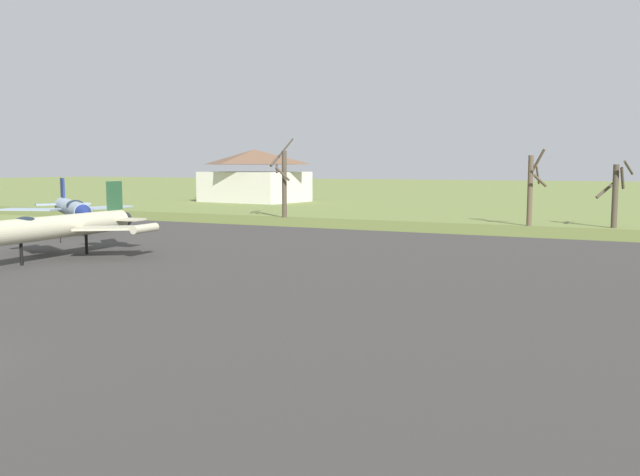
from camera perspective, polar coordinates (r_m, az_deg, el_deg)
asphalt_apron at (r=37.53m, az=-7.90°, el=-3.60°), size 91.70×61.08×0.05m
grass_verge_strip at (r=70.58m, az=8.94°, el=0.91°), size 151.70×12.00×0.06m
jet_fighter_front_left at (r=48.48m, az=-21.68°, el=0.87°), size 11.52×16.33×5.19m
jet_fighter_rear_center at (r=69.41m, az=-20.23°, el=2.39°), size 14.57×12.52×5.10m
info_placard_rear_center at (r=59.23m, az=-21.10°, el=0.18°), size 0.63×0.39×0.98m
bare_tree_far_left at (r=83.05m, az=-3.13°, el=4.93°), size 2.66×2.94×9.76m
bare_tree_left_of_center at (r=75.04m, az=17.47°, el=4.16°), size 2.04×3.07×8.18m
bare_tree_center at (r=75.54m, az=23.71°, el=3.53°), size 3.55×3.51×6.91m
visitor_building at (r=121.72m, az=-5.55°, el=5.22°), size 18.78×15.07×9.31m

